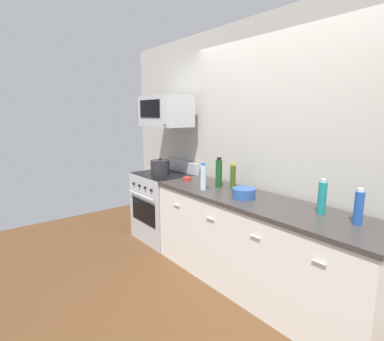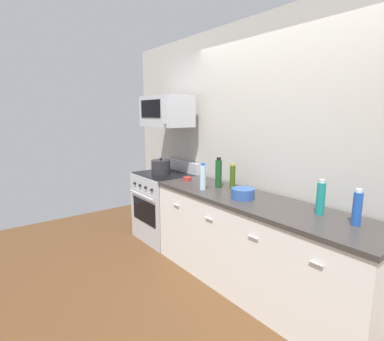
# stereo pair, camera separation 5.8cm
# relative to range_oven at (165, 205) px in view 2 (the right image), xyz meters

# --- Properties ---
(ground_plane) EXTENTS (6.61, 6.61, 0.00)m
(ground_plane) POSITION_rel_range_oven_xyz_m (1.58, -0.00, -0.47)
(ground_plane) COLOR brown
(back_wall) EXTENTS (5.51, 0.10, 2.70)m
(back_wall) POSITION_rel_range_oven_xyz_m (1.58, 0.41, 0.88)
(back_wall) COLOR #B7B2A8
(back_wall) RESTS_ON ground_plane
(counter_unit) EXTENTS (2.42, 0.66, 0.92)m
(counter_unit) POSITION_rel_range_oven_xyz_m (1.58, -0.00, -0.01)
(counter_unit) COLOR silver
(counter_unit) RESTS_ON ground_plane
(range_oven) EXTENTS (0.76, 0.69, 1.07)m
(range_oven) POSITION_rel_range_oven_xyz_m (0.00, 0.00, 0.00)
(range_oven) COLOR #B7BABF
(range_oven) RESTS_ON ground_plane
(microwave) EXTENTS (0.74, 0.44, 0.40)m
(microwave) POSITION_rel_range_oven_xyz_m (0.00, 0.04, 1.28)
(microwave) COLOR #B7BABF
(bottle_water_clear) EXTENTS (0.06, 0.06, 0.29)m
(bottle_water_clear) POSITION_rel_range_oven_xyz_m (0.99, -0.14, 0.59)
(bottle_water_clear) COLOR silver
(bottle_water_clear) RESTS_ON countertop_slab
(bottle_sparkling_teal) EXTENTS (0.07, 0.07, 0.29)m
(bottle_sparkling_teal) POSITION_rel_range_oven_xyz_m (2.19, 0.09, 0.59)
(bottle_sparkling_teal) COLOR #197F7A
(bottle_sparkling_teal) RESTS_ON countertop_slab
(bottle_olive_oil) EXTENTS (0.06, 0.06, 0.28)m
(bottle_olive_oil) POSITION_rel_range_oven_xyz_m (1.15, 0.14, 0.58)
(bottle_olive_oil) COLOR #385114
(bottle_olive_oil) RESTS_ON countertop_slab
(bottle_wine_green) EXTENTS (0.07, 0.07, 0.33)m
(bottle_wine_green) POSITION_rel_range_oven_xyz_m (1.01, 0.06, 0.61)
(bottle_wine_green) COLOR #19471E
(bottle_wine_green) RESTS_ON countertop_slab
(bottle_soda_blue) EXTENTS (0.07, 0.07, 0.27)m
(bottle_soda_blue) POSITION_rel_range_oven_xyz_m (2.47, 0.08, 0.58)
(bottle_soda_blue) COLOR #1E4CA5
(bottle_soda_blue) RESTS_ON countertop_slab
(bowl_blue_mixing) EXTENTS (0.22, 0.22, 0.10)m
(bowl_blue_mixing) POSITION_rel_range_oven_xyz_m (1.49, -0.05, 0.50)
(bowl_blue_mixing) COLOR #2D519E
(bowl_blue_mixing) RESTS_ON countertop_slab
(bowl_red_small) EXTENTS (0.10, 0.10, 0.04)m
(bowl_red_small) POSITION_rel_range_oven_xyz_m (0.53, -0.01, 0.47)
(bowl_red_small) COLOR #B72D28
(bowl_red_small) RESTS_ON countertop_slab
(stockpot) EXTENTS (0.25, 0.25, 0.22)m
(stockpot) POSITION_rel_range_oven_xyz_m (0.00, -0.05, 0.55)
(stockpot) COLOR #262628
(stockpot) RESTS_ON range_oven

